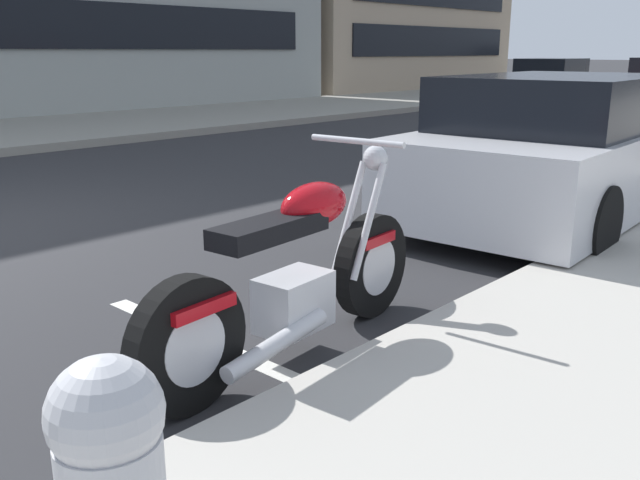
# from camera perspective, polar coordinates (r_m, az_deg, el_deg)

# --- Properties ---
(sidewalk_far_curb) EXTENTS (120.00, 5.00, 0.14)m
(sidewalk_far_curb) POSITION_cam_1_polar(r_m,az_deg,el_deg) (19.52, -0.51, 10.95)
(sidewalk_far_curb) COLOR gray
(sidewalk_far_curb) RESTS_ON ground
(parking_stall_stripe) EXTENTS (0.12, 2.20, 0.01)m
(parking_stall_stripe) POSITION_cam_1_polar(r_m,az_deg,el_deg) (3.86, -7.76, -8.98)
(parking_stall_stripe) COLOR silver
(parking_stall_stripe) RESTS_ON ground
(parked_motorcycle) EXTENTS (2.14, 0.62, 1.12)m
(parked_motorcycle) POSITION_cam_1_polar(r_m,az_deg,el_deg) (3.63, -1.94, -3.21)
(parked_motorcycle) COLOR black
(parked_motorcycle) RESTS_ON ground
(parked_car_second_in_row) EXTENTS (4.46, 2.01, 1.37)m
(parked_car_second_in_row) POSITION_cam_1_polar(r_m,az_deg,el_deg) (7.14, 19.58, 7.06)
(parked_car_second_in_row) COLOR silver
(parked_car_second_in_row) RESTS_ON ground
(car_opposite_curb) EXTENTS (4.75, 2.11, 1.35)m
(car_opposite_curb) POSITION_cam_1_polar(r_m,az_deg,el_deg) (24.56, 18.43, 12.43)
(car_opposite_curb) COLOR #4C515B
(car_opposite_curb) RESTS_ON ground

